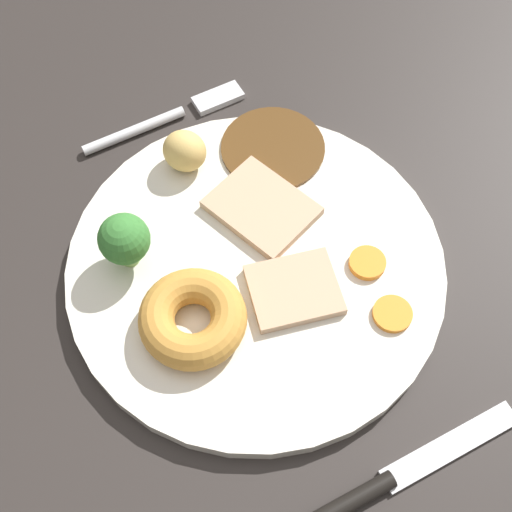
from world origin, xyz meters
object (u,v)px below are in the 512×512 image
object	(u,v)px
dinner_plate	(256,267)
knife	(380,486)
carrot_coin_back	(392,314)
yorkshire_pudding	(193,318)
roast_potato_left	(185,151)
meat_slice_under	(262,207)
fork	(169,117)
meat_slice_main	(294,290)
broccoli_floret	(124,240)
carrot_coin_front	(367,263)

from	to	relation	value
dinner_plate	knife	bearing A→B (deg)	0.07
dinner_plate	carrot_coin_back	distance (cm)	10.92
yorkshire_pudding	roast_potato_left	size ratio (longest dim) A/B	2.16
dinner_plate	meat_slice_under	world-z (taller)	meat_slice_under
roast_potato_left	fork	size ratio (longest dim) A/B	0.24
meat_slice_main	carrot_coin_back	distance (cm)	7.38
roast_potato_left	carrot_coin_back	bearing A→B (deg)	22.20
broccoli_floret	meat_slice_under	bearing A→B (deg)	87.45
broccoli_floret	knife	world-z (taller)	broccoli_floret
dinner_plate	meat_slice_under	xyz separation A→B (cm)	(-4.05, 2.54, 1.10)
yorkshire_pudding	fork	size ratio (longest dim) A/B	0.51
roast_potato_left	broccoli_floret	xyz separation A→B (cm)	(6.44, -7.47, 1.19)
carrot_coin_back	knife	distance (cm)	12.02
meat_slice_under	carrot_coin_front	size ratio (longest dim) A/B	2.77
dinner_plate	meat_slice_main	distance (cm)	3.94
knife	meat_slice_main	bearing A→B (deg)	84.06
dinner_plate	roast_potato_left	size ratio (longest dim) A/B	8.04
carrot_coin_front	knife	world-z (taller)	carrot_coin_front
dinner_plate	roast_potato_left	distance (cm)	11.29
roast_potato_left	knife	distance (cm)	29.29
meat_slice_main	dinner_plate	bearing A→B (deg)	-158.45
roast_potato_left	carrot_coin_back	xyz separation A→B (cm)	(19.38, 7.91, -1.49)
carrot_coin_back	broccoli_floret	size ratio (longest dim) A/B	0.59
dinner_plate	roast_potato_left	bearing A→B (deg)	-174.89
dinner_plate	knife	distance (cm)	18.17
knife	fork	bearing A→B (deg)	89.47
dinner_plate	carrot_coin_front	world-z (taller)	carrot_coin_front
roast_potato_left	dinner_plate	bearing A→B (deg)	5.11
fork	carrot_coin_front	bearing A→B (deg)	-72.43
meat_slice_under	broccoli_floret	bearing A→B (deg)	-92.55
meat_slice_under	knife	world-z (taller)	meat_slice_under
meat_slice_main	knife	size ratio (longest dim) A/B	0.35
carrot_coin_front	fork	size ratio (longest dim) A/B	0.18
carrot_coin_front	roast_potato_left	bearing A→B (deg)	-150.50
roast_potato_left	carrot_coin_front	size ratio (longest dim) A/B	1.29
carrot_coin_front	broccoli_floret	xyz separation A→B (cm)	(-8.50, -15.93, 2.62)
carrot_coin_front	knife	distance (cm)	16.09
broccoli_floret	meat_slice_main	bearing A→B (deg)	50.69
roast_potato_left	fork	distance (cm)	6.83
meat_slice_main	roast_potato_left	bearing A→B (deg)	-170.71
roast_potato_left	meat_slice_under	bearing A→B (deg)	26.92
meat_slice_under	carrot_coin_back	world-z (taller)	meat_slice_under
dinner_plate	meat_slice_under	distance (cm)	4.91
roast_potato_left	fork	xyz separation A→B (cm)	(-6.19, 0.96, -2.72)
meat_slice_under	carrot_coin_front	world-z (taller)	meat_slice_under
meat_slice_main	carrot_coin_back	bearing A→B (deg)	48.65
yorkshire_pudding	broccoli_floret	world-z (taller)	broccoli_floret
yorkshire_pudding	carrot_coin_back	size ratio (longest dim) A/B	2.67
broccoli_floret	carrot_coin_back	bearing A→B (deg)	49.94
dinner_plate	meat_slice_main	xyz separation A→B (cm)	(3.52, 1.39, 1.10)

